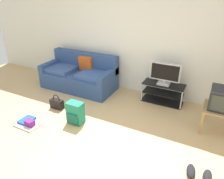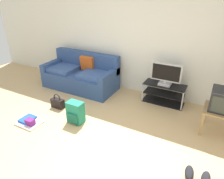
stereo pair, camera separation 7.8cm
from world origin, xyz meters
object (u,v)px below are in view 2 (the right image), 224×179
flat_tv (166,75)px  backpack (75,112)px  floor_tray (29,122)px  crt_tv (223,100)px  tv_stand (164,93)px  handbag (58,103)px  side_table (219,113)px  sneakers_pair (197,176)px  couch (81,75)px

flat_tv → backpack: bearing=-129.5°
floor_tray → flat_tv: bearing=44.8°
crt_tv → backpack: bearing=-158.3°
tv_stand → handbag: bearing=-146.0°
side_table → floor_tray: 3.44m
side_table → crt_tv: 0.25m
flat_tv → sneakers_pair: size_ratio=1.84×
tv_stand → backpack: size_ratio=2.12×
couch → tv_stand: 2.09m
side_table → handbag: (-3.04, -0.68, -0.28)m
couch → side_table: (3.20, -0.41, 0.06)m
couch → handbag: bearing=-81.8°
flat_tv → side_table: 1.30m
crt_tv → backpack: size_ratio=1.03×
tv_stand → flat_tv: flat_tv is taller
crt_tv → tv_stand: bearing=151.9°
tv_stand → backpack: tv_stand is taller
handbag → sneakers_pair: handbag is taller
side_table → crt_tv: (0.00, 0.02, 0.25)m
couch → sneakers_pair: bearing=-27.9°
backpack → sneakers_pair: backpack is taller
side_table → couch: bearing=172.7°
flat_tv → floor_tray: flat_tv is taller
flat_tv → crt_tv: size_ratio=1.48×
couch → sneakers_pair: (3.08, -1.63, -0.28)m
crt_tv → handbag: 3.17m
couch → flat_tv: bearing=5.0°
sneakers_pair → floor_tray: floor_tray is taller
crt_tv → sneakers_pair: size_ratio=1.25×
flat_tv → crt_tv: bearing=-27.2°
flat_tv → tv_stand: bearing=90.0°
handbag → floor_tray: bearing=-96.4°
couch → floor_tray: couch is taller
side_table → handbag: side_table is taller
crt_tv → backpack: crt_tv is taller
handbag → floor_tray: handbag is taller
backpack → crt_tv: bearing=13.6°
crt_tv → couch: bearing=173.0°
sneakers_pair → couch: bearing=152.1°
flat_tv → sneakers_pair: flat_tv is taller
tv_stand → sneakers_pair: size_ratio=2.57×
tv_stand → flat_tv: 0.46m
side_table → crt_tv: crt_tv is taller
handbag → sneakers_pair: bearing=-10.4°
couch → flat_tv: flat_tv is taller
couch → tv_stand: (2.08, 0.21, -0.10)m
tv_stand → handbag: size_ratio=2.81×
backpack → handbag: 0.72m
crt_tv → floor_tray: 3.48m
tv_stand → floor_tray: (-2.00, -2.01, -0.18)m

